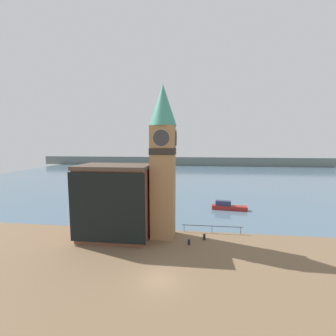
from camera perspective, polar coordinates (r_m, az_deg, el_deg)
ground_plane at (r=24.67m, az=-2.26°, el=-26.52°), size 160.00×160.00×0.00m
water at (r=94.11m, az=4.60°, el=-1.79°), size 160.00×120.00×0.00m
far_shoreline at (r=133.58m, az=5.23°, el=1.71°), size 180.00×3.00×5.00m
pier_railing at (r=35.24m, az=11.12°, el=-14.43°), size 8.92×0.08×1.09m
clock_tower at (r=31.20m, az=-1.26°, el=2.57°), size 3.75×3.75×21.27m
pier_building at (r=32.68m, az=-13.35°, el=-8.28°), size 9.98×6.46×10.39m
boat_near at (r=47.38m, az=14.92°, el=-9.42°), size 6.98×2.16×1.79m
mooring_bollard_near at (r=32.95m, az=9.20°, el=-16.79°), size 0.37×0.37×0.87m
mooring_bollard_far at (r=31.33m, az=5.35°, el=-18.13°), size 0.37×0.37×0.76m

